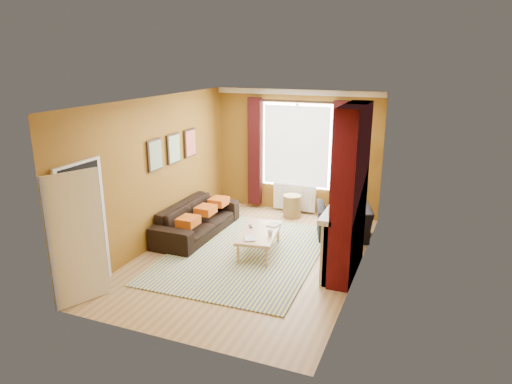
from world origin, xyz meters
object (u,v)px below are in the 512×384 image
coffee_table (259,234)px  floor_lamp (363,161)px  sofa (197,219)px  armchair (343,222)px  wicker_stool (292,206)px

coffee_table → floor_lamp: size_ratio=0.76×
sofa → armchair: size_ratio=2.16×
armchair → wicker_stool: (-1.32, 0.82, -0.08)m
sofa → floor_lamp: (2.97, 1.77, 1.09)m
sofa → floor_lamp: bearing=-58.7°
wicker_stool → floor_lamp: (1.49, 0.05, 1.16)m
armchair → wicker_stool: size_ratio=1.95×
coffee_table → floor_lamp: 2.80m
sofa → armchair: bearing=-71.7°
wicker_stool → coffee_table: bearing=-89.1°
sofa → armchair: armchair is taller
coffee_table → floor_lamp: (1.46, 2.15, 1.04)m
sofa → wicker_stool: size_ratio=4.21×
armchair → floor_lamp: floor_lamp is taller
armchair → floor_lamp: size_ratio=0.58×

